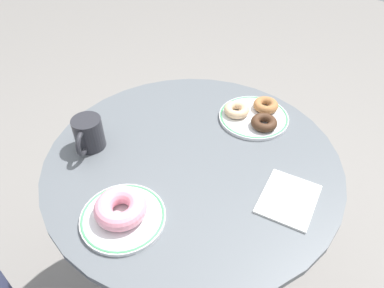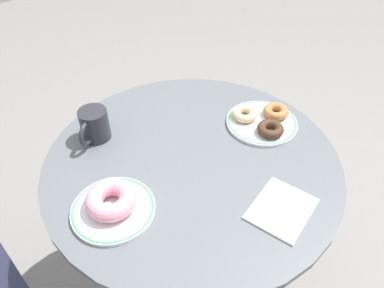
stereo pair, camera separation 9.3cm
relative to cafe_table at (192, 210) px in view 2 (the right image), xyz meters
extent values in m
cylinder|color=#565B60|center=(0.00, 0.00, 0.21)|extent=(0.78, 0.78, 0.02)
cylinder|color=#565B60|center=(0.00, 0.00, -0.14)|extent=(0.06, 0.06, 0.68)
cylinder|color=#565B60|center=(0.00, 0.00, -0.49)|extent=(0.40, 0.40, 0.03)
cylinder|color=white|center=(-0.25, -0.02, 0.22)|extent=(0.19, 0.19, 0.01)
torus|color=#4C9E66|center=(-0.25, -0.02, 0.23)|extent=(0.19, 0.19, 0.01)
cylinder|color=white|center=(0.25, -0.02, 0.22)|extent=(0.21, 0.21, 0.01)
torus|color=#4C9E66|center=(0.25, -0.02, 0.23)|extent=(0.20, 0.20, 0.01)
torus|color=pink|center=(-0.25, -0.01, 0.25)|extent=(0.16, 0.16, 0.04)
torus|color=#A36B3D|center=(0.30, -0.02, 0.24)|extent=(0.10, 0.10, 0.02)
torus|color=#E0B789|center=(0.22, 0.03, 0.24)|extent=(0.10, 0.10, 0.02)
torus|color=#422819|center=(0.23, -0.07, 0.24)|extent=(0.11, 0.11, 0.02)
cube|color=white|center=(0.05, -0.26, 0.22)|extent=(0.18, 0.16, 0.01)
cylinder|color=#28282D|center=(-0.15, 0.24, 0.26)|extent=(0.08, 0.08, 0.09)
torus|color=#28282D|center=(-0.19, 0.21, 0.27)|extent=(0.06, 0.05, 0.07)
camera|label=1|loc=(-0.50, -0.47, 0.89)|focal=33.98mm
camera|label=2|loc=(-0.43, -0.53, 0.89)|focal=33.98mm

